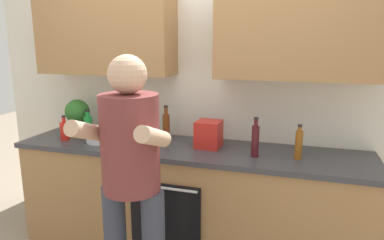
{
  "coord_description": "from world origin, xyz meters",
  "views": [
    {
      "loc": [
        0.82,
        -2.55,
        1.73
      ],
      "look_at": [
        0.07,
        -0.1,
        1.15
      ],
      "focal_mm": 32.64,
      "sensor_mm": 36.0,
      "label": 1
    }
  ],
  "objects_px": {
    "person_standing": "(131,172)",
    "bottle_vinegar": "(166,126)",
    "potted_herb": "(78,114)",
    "grocery_bag_crisps": "(209,134)",
    "cup_coffee": "(127,132)",
    "knife_block": "(133,131)",
    "bottle_syrup": "(299,144)",
    "bottle_soda": "(88,125)",
    "mixing_bowl": "(101,138)",
    "bottle_hotsauce": "(65,130)",
    "bottle_wine": "(255,140)"
  },
  "relations": [
    {
      "from": "bottle_vinegar",
      "to": "cup_coffee",
      "type": "height_order",
      "value": "bottle_vinegar"
    },
    {
      "from": "bottle_syrup",
      "to": "mixing_bowl",
      "type": "bearing_deg",
      "value": -178.92
    },
    {
      "from": "bottle_wine",
      "to": "grocery_bag_crisps",
      "type": "distance_m",
      "value": 0.41
    },
    {
      "from": "bottle_syrup",
      "to": "knife_block",
      "type": "height_order",
      "value": "knife_block"
    },
    {
      "from": "bottle_wine",
      "to": "bottle_soda",
      "type": "xyz_separation_m",
      "value": [
        -1.49,
        0.12,
        -0.02
      ]
    },
    {
      "from": "cup_coffee",
      "to": "mixing_bowl",
      "type": "bearing_deg",
      "value": -121.04
    },
    {
      "from": "bottle_soda",
      "to": "knife_block",
      "type": "xyz_separation_m",
      "value": [
        0.49,
        -0.09,
        0.01
      ]
    },
    {
      "from": "bottle_hotsauce",
      "to": "mixing_bowl",
      "type": "height_order",
      "value": "bottle_hotsauce"
    },
    {
      "from": "grocery_bag_crisps",
      "to": "cup_coffee",
      "type": "bearing_deg",
      "value": 172.41
    },
    {
      "from": "bottle_soda",
      "to": "knife_block",
      "type": "distance_m",
      "value": 0.5
    },
    {
      "from": "knife_block",
      "to": "bottle_syrup",
      "type": "bearing_deg",
      "value": 0.53
    },
    {
      "from": "potted_herb",
      "to": "grocery_bag_crisps",
      "type": "xyz_separation_m",
      "value": [
        1.25,
        -0.05,
        -0.08
      ]
    },
    {
      "from": "bottle_syrup",
      "to": "bottle_hotsauce",
      "type": "bearing_deg",
      "value": -177.86
    },
    {
      "from": "bottle_soda",
      "to": "mixing_bowl",
      "type": "xyz_separation_m",
      "value": [
        0.19,
        -0.11,
        -0.07
      ]
    },
    {
      "from": "bottle_syrup",
      "to": "potted_herb",
      "type": "bearing_deg",
      "value": 175.8
    },
    {
      "from": "mixing_bowl",
      "to": "grocery_bag_crisps",
      "type": "bearing_deg",
      "value": 7.39
    },
    {
      "from": "cup_coffee",
      "to": "bottle_wine",
      "type": "bearing_deg",
      "value": -11.35
    },
    {
      "from": "bottle_syrup",
      "to": "potted_herb",
      "type": "relative_size",
      "value": 0.8
    },
    {
      "from": "person_standing",
      "to": "cup_coffee",
      "type": "height_order",
      "value": "person_standing"
    },
    {
      "from": "knife_block",
      "to": "potted_herb",
      "type": "distance_m",
      "value": 0.66
    },
    {
      "from": "bottle_vinegar",
      "to": "bottle_hotsauce",
      "type": "xyz_separation_m",
      "value": [
        -0.83,
        -0.27,
        -0.04
      ]
    },
    {
      "from": "person_standing",
      "to": "bottle_soda",
      "type": "height_order",
      "value": "person_standing"
    },
    {
      "from": "mixing_bowl",
      "to": "grocery_bag_crisps",
      "type": "distance_m",
      "value": 0.92
    },
    {
      "from": "potted_herb",
      "to": "bottle_vinegar",
      "type": "bearing_deg",
      "value": 3.59
    },
    {
      "from": "mixing_bowl",
      "to": "bottle_soda",
      "type": "bearing_deg",
      "value": 150.0
    },
    {
      "from": "person_standing",
      "to": "bottle_wine",
      "type": "height_order",
      "value": "person_standing"
    },
    {
      "from": "bottle_wine",
      "to": "potted_herb",
      "type": "xyz_separation_m",
      "value": [
        -1.63,
        0.18,
        0.06
      ]
    },
    {
      "from": "bottle_wine",
      "to": "bottle_vinegar",
      "type": "height_order",
      "value": "bottle_vinegar"
    },
    {
      "from": "cup_coffee",
      "to": "grocery_bag_crisps",
      "type": "height_order",
      "value": "grocery_bag_crisps"
    },
    {
      "from": "bottle_vinegar",
      "to": "bottle_hotsauce",
      "type": "distance_m",
      "value": 0.87
    },
    {
      "from": "cup_coffee",
      "to": "knife_block",
      "type": "height_order",
      "value": "knife_block"
    },
    {
      "from": "person_standing",
      "to": "mixing_bowl",
      "type": "xyz_separation_m",
      "value": [
        -0.66,
        0.75,
        -0.05
      ]
    },
    {
      "from": "bottle_syrup",
      "to": "grocery_bag_crisps",
      "type": "height_order",
      "value": "bottle_syrup"
    },
    {
      "from": "mixing_bowl",
      "to": "grocery_bag_crisps",
      "type": "height_order",
      "value": "grocery_bag_crisps"
    },
    {
      "from": "bottle_hotsauce",
      "to": "knife_block",
      "type": "height_order",
      "value": "knife_block"
    },
    {
      "from": "bottle_hotsauce",
      "to": "bottle_soda",
      "type": "bearing_deg",
      "value": 49.04
    },
    {
      "from": "bottle_syrup",
      "to": "mixing_bowl",
      "type": "relative_size",
      "value": 1.03
    },
    {
      "from": "person_standing",
      "to": "grocery_bag_crisps",
      "type": "distance_m",
      "value": 0.9
    },
    {
      "from": "bottle_syrup",
      "to": "mixing_bowl",
      "type": "height_order",
      "value": "bottle_syrup"
    },
    {
      "from": "bottle_hotsauce",
      "to": "bottle_syrup",
      "type": "distance_m",
      "value": 1.92
    },
    {
      "from": "person_standing",
      "to": "bottle_hotsauce",
      "type": "relative_size",
      "value": 7.76
    },
    {
      "from": "bottle_vinegar",
      "to": "cup_coffee",
      "type": "xyz_separation_m",
      "value": [
        -0.37,
        -0.0,
        -0.08
      ]
    },
    {
      "from": "bottle_syrup",
      "to": "cup_coffee",
      "type": "bearing_deg",
      "value": 172.58
    },
    {
      "from": "knife_block",
      "to": "grocery_bag_crisps",
      "type": "height_order",
      "value": "knife_block"
    },
    {
      "from": "potted_herb",
      "to": "grocery_bag_crisps",
      "type": "relative_size",
      "value": 1.48
    },
    {
      "from": "bottle_vinegar",
      "to": "potted_herb",
      "type": "relative_size",
      "value": 0.94
    },
    {
      "from": "person_standing",
      "to": "bottle_vinegar",
      "type": "relative_size",
      "value": 5.57
    },
    {
      "from": "bottle_wine",
      "to": "potted_herb",
      "type": "distance_m",
      "value": 1.64
    },
    {
      "from": "bottle_hotsauce",
      "to": "knife_block",
      "type": "distance_m",
      "value": 0.62
    },
    {
      "from": "bottle_hotsauce",
      "to": "grocery_bag_crisps",
      "type": "height_order",
      "value": "same"
    }
  ]
}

